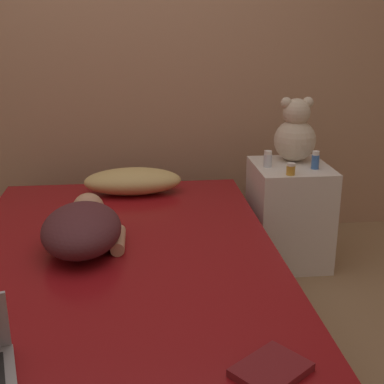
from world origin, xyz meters
The scene contains 11 objects.
ground_plane centered at (0.00, 0.00, 0.00)m, with size 12.00×12.00×0.00m, color #937551.
wall_back centered at (0.00, 1.33, 1.30)m, with size 8.00×0.06×2.60m.
bed centered at (0.00, 0.00, 0.21)m, with size 1.37×2.09×0.43m.
nightstand centered at (0.95, 0.76, 0.29)m, with size 0.42×0.47×0.58m.
pillow centered at (0.06, 0.82, 0.50)m, with size 0.54×0.27×0.14m.
person_lying centered at (-0.15, 0.10, 0.52)m, with size 0.35×0.63×0.19m.
teddy_bear centered at (0.99, 0.86, 0.74)m, with size 0.24×0.24×0.37m.
bottle_blue centered at (1.06, 0.68, 0.63)m, with size 0.04×0.04×0.10m.
bottle_amber centered at (0.89, 0.58, 0.61)m, with size 0.05×0.05×0.06m.
bottle_clear centered at (0.81, 0.75, 0.63)m, with size 0.05×0.05×0.09m.
book centered at (0.44, -0.83, 0.44)m, with size 0.25×0.25×0.02m.
Camera 1 is at (0.08, -2.06, 1.38)m, focal length 50.00 mm.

